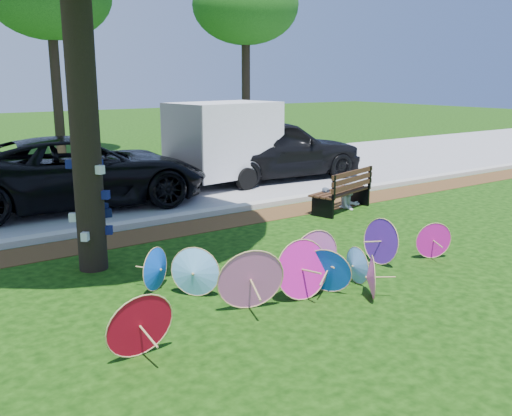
{
  "coord_description": "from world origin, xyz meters",
  "views": [
    {
      "loc": [
        -4.56,
        -5.27,
        2.96
      ],
      "look_at": [
        0.5,
        2.0,
        0.9
      ],
      "focal_mm": 40.0,
      "sensor_mm": 36.0,
      "label": 1
    }
  ],
  "objects": [
    {
      "name": "person_right",
      "position": [
        4.49,
        3.97,
        0.6
      ],
      "size": [
        0.58,
        0.45,
        1.19
      ],
      "primitive_type": "imported",
      "rotation": [
        0.0,
        0.0,
        0.01
      ],
      "color": "#BABBC4",
      "rests_on": "ground"
    },
    {
      "name": "black_van",
      "position": [
        -0.5,
        7.64,
        0.81
      ],
      "size": [
        6.11,
        3.37,
        1.62
      ],
      "primitive_type": "imported",
      "rotation": [
        0.0,
        0.0,
        1.45
      ],
      "color": "black",
      "rests_on": "ground"
    },
    {
      "name": "mulch_strip",
      "position": [
        0.0,
        4.5,
        0.01
      ],
      "size": [
        90.0,
        1.0,
        0.01
      ],
      "primitive_type": "cube",
      "color": "#472D16",
      "rests_on": "ground"
    },
    {
      "name": "curb",
      "position": [
        0.0,
        5.2,
        0.06
      ],
      "size": [
        90.0,
        0.3,
        0.12
      ],
      "primitive_type": "cube",
      "color": "#B7B5AD",
      "rests_on": "ground"
    },
    {
      "name": "dark_pickup",
      "position": [
        5.33,
        7.97,
        0.89
      ],
      "size": [
        5.4,
        2.57,
        1.78
      ],
      "primitive_type": "imported",
      "rotation": [
        0.0,
        0.0,
        1.48
      ],
      "color": "black",
      "rests_on": "ground"
    },
    {
      "name": "street",
      "position": [
        0.0,
        9.35,
        0.01
      ],
      "size": [
        90.0,
        8.0,
        0.01
      ],
      "primitive_type": "cube",
      "color": "gray",
      "rests_on": "ground"
    },
    {
      "name": "park_bench",
      "position": [
        4.14,
        3.92,
        0.46
      ],
      "size": [
        1.89,
        1.15,
        0.92
      ],
      "primitive_type": null,
      "rotation": [
        0.0,
        0.0,
        0.29
      ],
      "color": "black",
      "rests_on": "ground"
    },
    {
      "name": "cargo_trailer",
      "position": [
        3.59,
        7.94,
        1.28
      ],
      "size": [
        3.02,
        2.14,
        2.57
      ],
      "primitive_type": "cube",
      "rotation": [
        0.0,
        0.0,
        0.13
      ],
      "color": "white",
      "rests_on": "ground"
    },
    {
      "name": "person_left",
      "position": [
        3.79,
        3.97,
        0.53
      ],
      "size": [
        0.39,
        0.26,
        1.06
      ],
      "primitive_type": "imported",
      "rotation": [
        0.0,
        0.0,
        0.01
      ],
      "color": "#3C4451",
      "rests_on": "ground"
    },
    {
      "name": "ground",
      "position": [
        0.0,
        0.0,
        0.0
      ],
      "size": [
        90.0,
        90.0,
        0.0
      ],
      "primitive_type": "plane",
      "color": "black",
      "rests_on": "ground"
    },
    {
      "name": "parasol_pile",
      "position": [
        0.02,
        0.59,
        0.38
      ],
      "size": [
        6.1,
        2.37,
        0.89
      ],
      "color": "#DA149F",
      "rests_on": "ground"
    }
  ]
}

